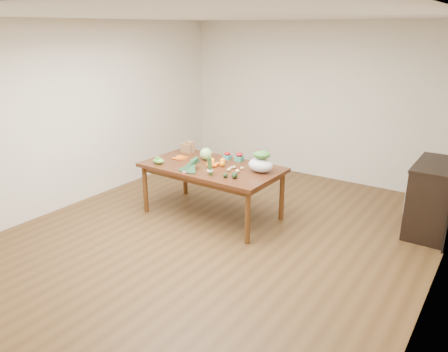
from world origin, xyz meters
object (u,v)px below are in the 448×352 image
Objects in this scene: dining_table at (212,191)px; paper_bag at (187,147)px; asparagus_bundle at (210,166)px; mandarin_cluster at (213,163)px; salad_bag at (261,162)px; cabbage at (206,154)px; kale_bunch at (189,165)px; cabinet at (433,198)px.

paper_bag reaches higher than dining_table.
asparagus_bundle is (0.22, -0.35, 0.50)m from dining_table.
mandarin_cluster is 0.70m from salad_bag.
salad_bag reaches higher than paper_bag.
paper_bag is 1.34× the size of cabbage.
paper_bag reaches higher than mandarin_cluster.
salad_bag is at bearing 46.41° from asparagus_bundle.
dining_table is at bearing 145.83° from mandarin_cluster.
kale_bunch is at bearing -175.75° from asparagus_bundle.
mandarin_cluster is at bearing -33.19° from dining_table.
mandarin_cluster is 0.39m from asparagus_bundle.
asparagus_bundle is at bearing -134.57° from salad_bag.
dining_table is 10.63× the size of mandarin_cluster.
cabinet is at bearing 24.35° from mandarin_cluster.
cabinet is at bearing 30.05° from kale_bunch.
cabbage reaches higher than kale_bunch.
mandarin_cluster is at bearing 69.57° from kale_bunch.
kale_bunch is at bearing -77.00° from cabbage.
cabbage is at bearing 142.26° from mandarin_cluster.
mandarin_cluster is 0.38m from kale_bunch.
cabinet is 3.23m from kale_bunch.
mandarin_cluster is at bearing 121.24° from asparagus_bundle.
cabinet is 2.29m from salad_bag.
dining_table is 2.94m from cabinet.
kale_bunch is 1.16× the size of salad_bag.
cabbage is (0.47, -0.16, 0.00)m from paper_bag.
dining_table is 7.65× the size of asparagus_bundle.
cabinet is at bearing 27.87° from salad_bag.
cabbage is 0.71m from asparagus_bundle.
mandarin_cluster is 0.52× the size of salad_bag.
cabinet is at bearing 18.82° from cabbage.
asparagus_bundle is 0.68m from salad_bag.
salad_bag is (0.70, 0.14, 0.51)m from dining_table.
paper_bag is 1.30× the size of mandarin_cluster.
cabbage is 0.97× the size of mandarin_cluster.
asparagus_bundle reaches higher than cabbage.
cabbage is 0.70× the size of asparagus_bundle.
paper_bag is 1.43m from salad_bag.
salad_bag reaches higher than mandarin_cluster.
cabbage is 0.94m from salad_bag.
salad_bag is (0.48, 0.49, 0.01)m from asparagus_bundle.
asparagus_bundle is at bearing -59.74° from mandarin_cluster.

